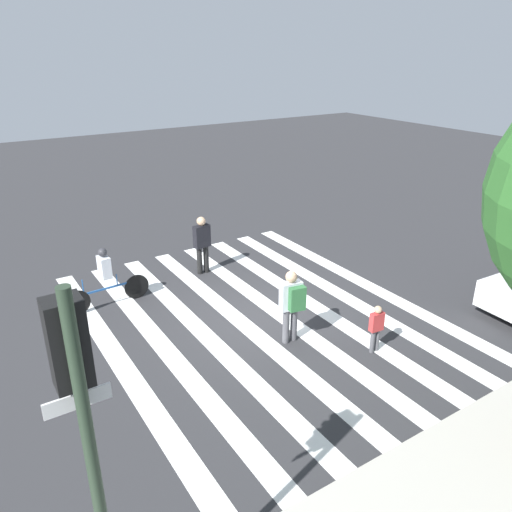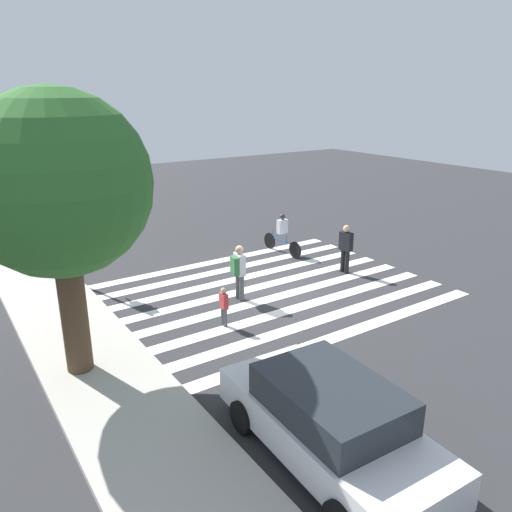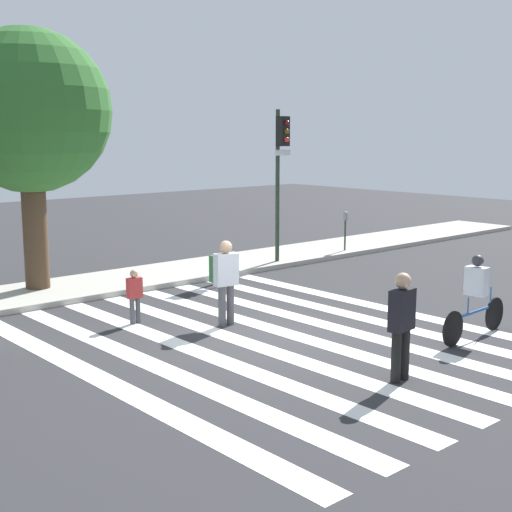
# 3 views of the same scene
# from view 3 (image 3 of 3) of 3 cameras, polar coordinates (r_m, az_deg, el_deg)

# --- Properties ---
(ground_plane) EXTENTS (60.00, 60.00, 0.00)m
(ground_plane) POSITION_cam_3_polar(r_m,az_deg,el_deg) (13.69, 1.03, -6.61)
(ground_plane) COLOR #2D2D30
(sidewalk_curb) EXTENTS (36.00, 2.50, 0.14)m
(sidewalk_curb) POSITION_cam_3_polar(r_m,az_deg,el_deg) (18.63, -12.07, -2.19)
(sidewalk_curb) COLOR #ADA89E
(sidewalk_curb) RESTS_ON ground_plane
(crosswalk_stripes) EXTENTS (7.56, 10.00, 0.01)m
(crosswalk_stripes) POSITION_cam_3_polar(r_m,az_deg,el_deg) (13.69, 1.03, -6.60)
(crosswalk_stripes) COLOR white
(crosswalk_stripes) RESTS_ON ground_plane
(traffic_light) EXTENTS (0.60, 0.50, 4.54)m
(traffic_light) POSITION_cam_3_polar(r_m,az_deg,el_deg) (20.66, 1.99, 7.89)
(traffic_light) COLOR #283828
(traffic_light) RESTS_ON ground_plane
(parking_meter) EXTENTS (0.15, 0.15, 1.40)m
(parking_meter) POSITION_cam_3_polar(r_m,az_deg,el_deg) (23.05, 7.16, 2.68)
(parking_meter) COLOR #283828
(parking_meter) RESTS_ON ground_plane
(street_tree) EXTENTS (3.86, 3.86, 6.32)m
(street_tree) POSITION_cam_3_polar(r_m,az_deg,el_deg) (17.85, -17.71, 10.85)
(street_tree) COLOR #4C3826
(street_tree) RESTS_ON ground_plane
(pedestrian_adult_blue_shirt) EXTENTS (0.50, 0.27, 1.74)m
(pedestrian_adult_blue_shirt) POSITION_cam_3_polar(r_m,az_deg,el_deg) (11.38, 11.57, -5.08)
(pedestrian_adult_blue_shirt) COLOR black
(pedestrian_adult_blue_shirt) RESTS_ON ground_plane
(pedestrian_adult_tall_backpack) EXTENTS (0.32, 0.17, 1.13)m
(pedestrian_adult_tall_backpack) POSITION_cam_3_polar(r_m,az_deg,el_deg) (14.81, -9.69, -2.95)
(pedestrian_adult_tall_backpack) COLOR #4C4C51
(pedestrian_adult_tall_backpack) RESTS_ON ground_plane
(pedestrian_adult_yellow_jacket) EXTENTS (0.51, 0.45, 1.75)m
(pedestrian_adult_yellow_jacket) POSITION_cam_3_polar(r_m,az_deg,el_deg) (14.42, -2.54, -1.59)
(pedestrian_adult_yellow_jacket) COLOR #4C4C51
(pedestrian_adult_yellow_jacket) RESTS_ON ground_plane
(cyclist_near_curb) EXTENTS (2.24, 0.41, 1.62)m
(cyclist_near_curb) POSITION_cam_3_polar(r_m,az_deg,el_deg) (14.14, 17.19, -2.91)
(cyclist_near_curb) COLOR black
(cyclist_near_curb) RESTS_ON ground_plane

